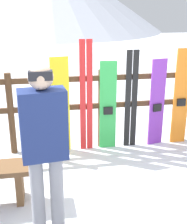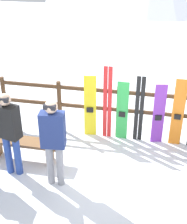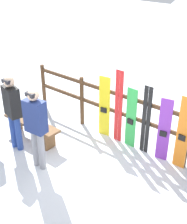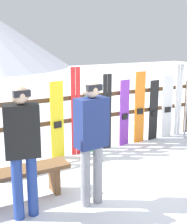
{
  "view_description": "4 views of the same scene",
  "coord_description": "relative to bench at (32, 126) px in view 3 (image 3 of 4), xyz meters",
  "views": [
    {
      "loc": [
        -0.9,
        -2.93,
        2.24
      ],
      "look_at": [
        -0.28,
        0.72,
        0.93
      ],
      "focal_mm": 50.0,
      "sensor_mm": 36.0,
      "label": 1
    },
    {
      "loc": [
        0.71,
        -4.6,
        3.98
      ],
      "look_at": [
        -0.42,
        0.88,
        1.0
      ],
      "focal_mm": 50.0,
      "sensor_mm": 36.0,
      "label": 2
    },
    {
      "loc": [
        3.24,
        -3.54,
        4.05
      ],
      "look_at": [
        -0.39,
        0.87,
        0.99
      ],
      "focal_mm": 50.0,
      "sensor_mm": 36.0,
      "label": 3
    },
    {
      "loc": [
        -2.84,
        -3.71,
        2.27
      ],
      "look_at": [
        -0.35,
        0.7,
        1.06
      ],
      "focal_mm": 50.0,
      "sensor_mm": 36.0,
      "label": 4
    }
  ],
  "objects": [
    {
      "name": "snowboard_orange",
      "position": [
        3.12,
        1.23,
        0.43
      ],
      "size": [
        0.26,
        0.06,
        1.57
      ],
      "color": "orange",
      "rests_on": "ground"
    },
    {
      "name": "person_navy",
      "position": [
        0.9,
        -0.59,
        0.66
      ],
      "size": [
        0.45,
        0.28,
        1.74
      ],
      "color": "gray",
      "rests_on": "ground"
    },
    {
      "name": "ski_pair_red",
      "position": [
        1.57,
        1.24,
        0.51
      ],
      "size": [
        0.19,
        0.02,
        1.74
      ],
      "color": "red",
      "rests_on": "ground"
    },
    {
      "name": "bench",
      "position": [
        0.0,
        0.0,
        0.0
      ],
      "size": [
        1.56,
        0.36,
        0.47
      ],
      "color": "brown",
      "rests_on": "ground"
    },
    {
      "name": "ski_pair_black",
      "position": [
        2.28,
        1.24,
        0.43
      ],
      "size": [
        0.2,
        0.02,
        1.57
      ],
      "color": "black",
      "rests_on": "ground"
    },
    {
      "name": "ground_plane",
      "position": [
        1.81,
        -0.34,
        -0.36
      ],
      "size": [
        40.0,
        40.0,
        0.0
      ],
      "primitive_type": "plane",
      "color": "white"
    },
    {
      "name": "snowboard_yellow",
      "position": [
        1.17,
        1.23,
        0.39
      ],
      "size": [
        0.28,
        0.08,
        1.49
      ],
      "color": "yellow",
      "rests_on": "ground"
    },
    {
      "name": "person_black",
      "position": [
        0.0,
        -0.45,
        0.65
      ],
      "size": [
        0.47,
        0.33,
        1.72
      ],
      "color": "navy",
      "rests_on": "ground"
    },
    {
      "name": "fence",
      "position": [
        1.81,
        1.29,
        0.4
      ],
      "size": [
        5.66,
        0.1,
        1.27
      ],
      "color": "#4C331E",
      "rests_on": "ground"
    },
    {
      "name": "snowboard_purple",
      "position": [
        2.71,
        1.23,
        0.35
      ],
      "size": [
        0.26,
        0.09,
        1.42
      ],
      "color": "purple",
      "rests_on": "ground"
    },
    {
      "name": "snowboard_green",
      "position": [
        1.91,
        1.23,
        0.35
      ],
      "size": [
        0.26,
        0.07,
        1.41
      ],
      "color": "green",
      "rests_on": "ground"
    }
  ]
}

